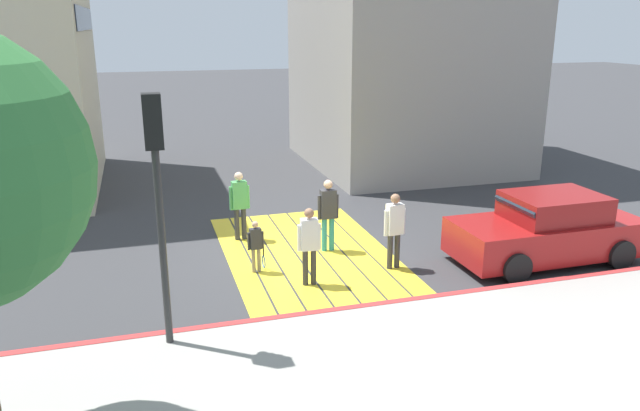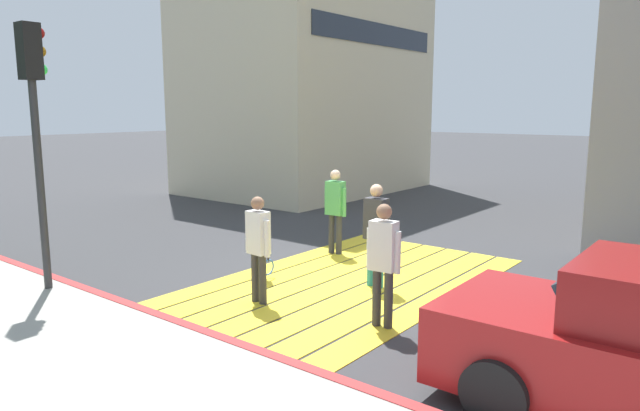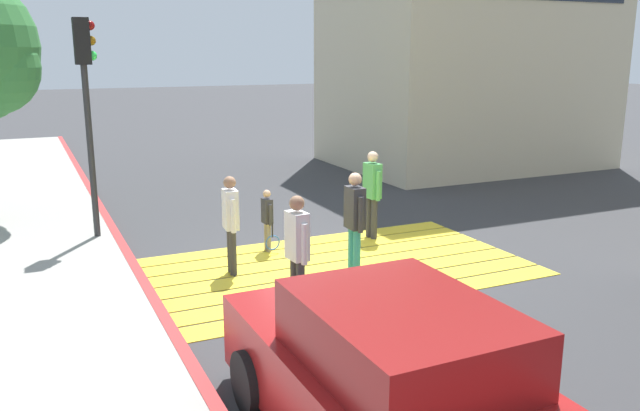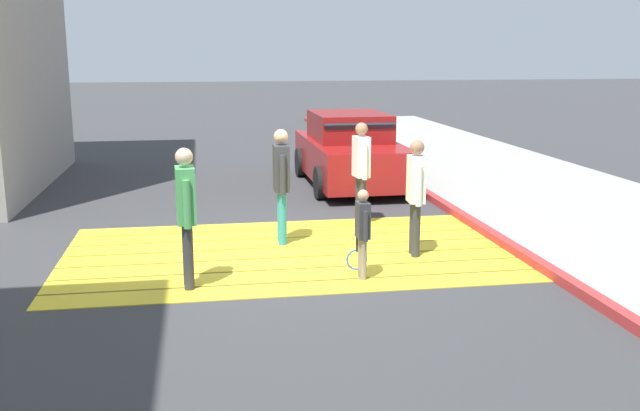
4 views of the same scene
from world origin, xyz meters
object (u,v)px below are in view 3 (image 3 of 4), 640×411
at_px(pedestrian_adult_lead, 231,218).
at_px(pedestrian_child_with_racket, 268,218).
at_px(pedestrian_adult_trailing, 355,217).
at_px(pedestrian_teen_behind, 297,246).
at_px(traffic_light_corner, 86,85).
at_px(pedestrian_adult_side, 372,188).
at_px(car_parked_near_curb, 394,387).

xyz_separation_m(pedestrian_adult_lead, pedestrian_child_with_racket, (0.98, 0.92, -0.32)).
xyz_separation_m(pedestrian_adult_trailing, pedestrian_teen_behind, (-1.46, -1.06, -0.02)).
xyz_separation_m(pedestrian_adult_lead, pedestrian_adult_trailing, (1.80, -0.96, 0.05)).
distance_m(traffic_light_corner, pedestrian_adult_trailing, 5.68).
height_order(pedestrian_adult_trailing, pedestrian_child_with_racket, pedestrian_adult_trailing).
distance_m(pedestrian_adult_side, pedestrian_child_with_racket, 2.22).
height_order(car_parked_near_curb, traffic_light_corner, traffic_light_corner).
bearing_deg(pedestrian_teen_behind, pedestrian_adult_side, 45.93).
distance_m(car_parked_near_curb, pedestrian_teen_behind, 3.57).
bearing_deg(pedestrian_adult_trailing, traffic_light_corner, 132.68).
xyz_separation_m(pedestrian_adult_side, pedestrian_child_with_racket, (-2.19, 0.01, -0.37)).
distance_m(traffic_light_corner, pedestrian_adult_side, 5.74).
bearing_deg(traffic_light_corner, car_parked_near_curb, -79.45).
height_order(pedestrian_adult_lead, pedestrian_child_with_racket, pedestrian_adult_lead).
bearing_deg(pedestrian_adult_trailing, pedestrian_teen_behind, -144.01).
distance_m(car_parked_near_curb, pedestrian_adult_lead, 5.55).
relative_size(pedestrian_teen_behind, pedestrian_child_with_racket, 1.46).
distance_m(car_parked_near_curb, traffic_light_corner, 8.93).
bearing_deg(pedestrian_adult_side, pedestrian_adult_lead, -164.01).
bearing_deg(pedestrian_child_with_racket, pedestrian_teen_behind, -102.39).
bearing_deg(car_parked_near_curb, pedestrian_adult_side, 62.23).
relative_size(pedestrian_adult_trailing, pedestrian_child_with_racket, 1.49).
bearing_deg(traffic_light_corner, pedestrian_adult_trailing, -47.32).
height_order(car_parked_near_curb, pedestrian_adult_side, pedestrian_adult_side).
distance_m(traffic_light_corner, pedestrian_teen_behind, 5.77).
bearing_deg(pedestrian_adult_side, car_parked_near_curb, -117.77).
bearing_deg(pedestrian_teen_behind, pedestrian_adult_lead, 99.33).
bearing_deg(pedestrian_teen_behind, pedestrian_child_with_racket, 77.61).
bearing_deg(pedestrian_teen_behind, car_parked_near_curb, -98.99).
relative_size(car_parked_near_curb, pedestrian_adult_lead, 2.59).
bearing_deg(pedestrian_adult_side, pedestrian_adult_trailing, -126.34).
distance_m(traffic_light_corner, pedestrian_adult_lead, 4.02).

